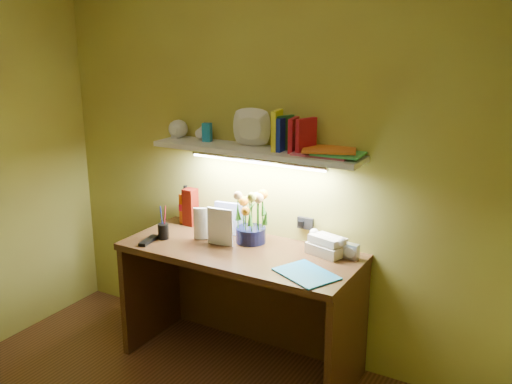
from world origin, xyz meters
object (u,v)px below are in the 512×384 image
(flower_bouquet, at_px, (251,217))
(desk_clock, at_px, (351,251))
(telephone, at_px, (328,243))
(whisky_bottle, at_px, (186,204))
(desk, at_px, (241,307))

(flower_bouquet, relative_size, desk_clock, 3.66)
(telephone, bearing_deg, whisky_bottle, -167.33)
(flower_bouquet, relative_size, telephone, 1.52)
(telephone, height_order, desk_clock, telephone)
(flower_bouquet, xyz_separation_m, desk_clock, (0.61, 0.05, -0.11))
(desk, relative_size, telephone, 6.74)
(desk, bearing_deg, whisky_bottle, 157.46)
(desk, bearing_deg, telephone, 21.72)
(desk, xyz_separation_m, flower_bouquet, (-0.00, 0.13, 0.53))
(desk_clock, bearing_deg, whisky_bottle, -176.20)
(desk, distance_m, telephone, 0.67)
(desk, height_order, desk_clock, desk_clock)
(telephone, distance_m, desk_clock, 0.14)
(flower_bouquet, xyz_separation_m, whisky_bottle, (-0.55, 0.10, -0.03))
(desk, distance_m, flower_bouquet, 0.55)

